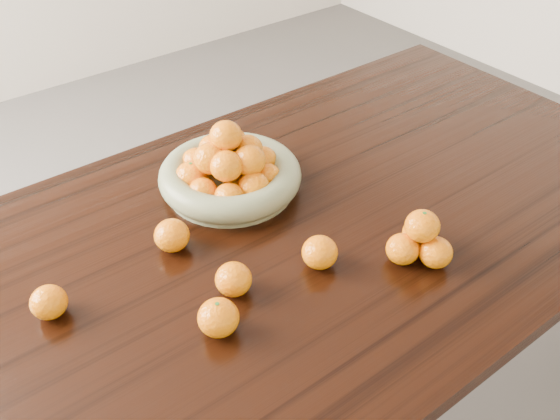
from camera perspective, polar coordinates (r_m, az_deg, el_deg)
dining_table at (r=1.40m, az=-0.30°, el=-4.99°), size 2.00×1.00×0.75m
fruit_bowl at (r=1.44m, az=-4.61°, el=3.58°), size 0.33×0.33×0.18m
orange_pyramid at (r=1.28m, az=12.66°, el=-2.67°), size 0.13×0.13×0.11m
loose_orange_0 at (r=1.12m, az=-5.66°, el=-9.77°), size 0.08×0.08×0.07m
loose_orange_1 at (r=1.19m, az=-4.28°, el=-6.33°), size 0.07×0.07×0.07m
loose_orange_2 at (r=1.24m, az=3.66°, el=-3.89°), size 0.07×0.07×0.07m
loose_orange_3 at (r=1.22m, az=-20.39°, el=-7.91°), size 0.07×0.07×0.06m
loose_orange_4 at (r=1.30m, az=-9.86°, el=-2.31°), size 0.07×0.07×0.07m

